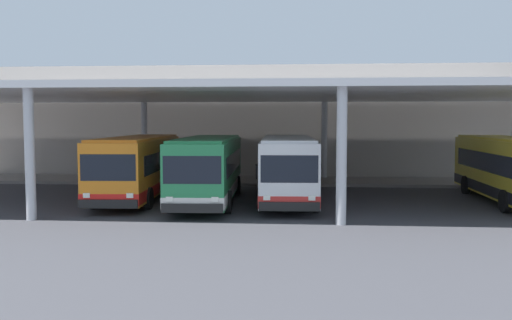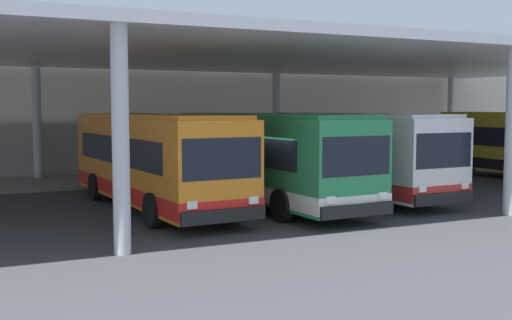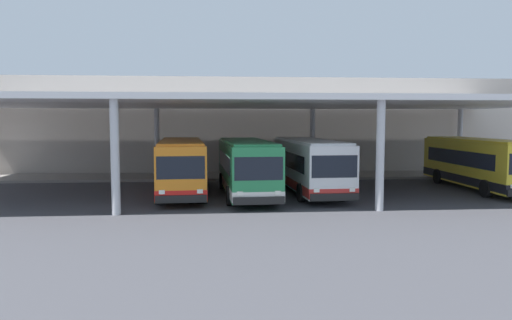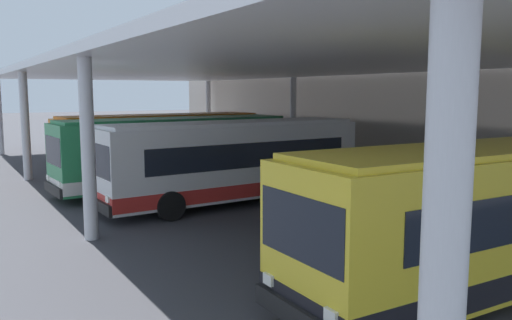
% 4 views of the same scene
% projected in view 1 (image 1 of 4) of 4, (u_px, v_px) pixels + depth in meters
% --- Properties ---
extents(ground_plane, '(200.00, 200.00, 0.00)m').
position_uv_depth(ground_plane, '(195.00, 212.00, 23.95)').
color(ground_plane, '#3D3D42').
extents(platform_kerb, '(42.00, 4.50, 0.18)m').
position_uv_depth(platform_kerb, '(230.00, 181.00, 35.62)').
color(platform_kerb, gray).
rests_on(platform_kerb, ground).
extents(station_building_facade, '(48.00, 1.60, 7.83)m').
position_uv_depth(station_building_facade, '(236.00, 122.00, 38.58)').
color(station_building_facade, '#ADA399').
rests_on(station_building_facade, ground).
extents(canopy_shelter, '(40.00, 17.00, 5.55)m').
position_uv_depth(canopy_shelter, '(214.00, 96.00, 29.04)').
color(canopy_shelter, silver).
rests_on(canopy_shelter, ground).
extents(bus_nearest_bay, '(3.19, 10.67, 3.17)m').
position_uv_depth(bus_nearest_bay, '(138.00, 167.00, 27.66)').
color(bus_nearest_bay, orange).
rests_on(bus_nearest_bay, ground).
extents(bus_second_bay, '(3.07, 10.64, 3.17)m').
position_uv_depth(bus_second_bay, '(208.00, 169.00, 26.56)').
color(bus_second_bay, '#28844C').
rests_on(bus_second_bay, ground).
extents(bus_middle_bay, '(3.04, 10.63, 3.17)m').
position_uv_depth(bus_middle_bay, '(287.00, 168.00, 26.98)').
color(bus_middle_bay, white).
rests_on(bus_middle_bay, ground).
extents(bus_far_bay, '(2.87, 10.58, 3.17)m').
position_uv_depth(bus_far_bay, '(509.00, 168.00, 26.60)').
color(bus_far_bay, yellow).
rests_on(bus_far_bay, ground).
extents(bench_waiting, '(1.80, 0.45, 0.92)m').
position_uv_depth(bench_waiting, '(224.00, 172.00, 35.68)').
color(bench_waiting, brown).
rests_on(bench_waiting, platform_kerb).
extents(trash_bin, '(0.52, 0.52, 0.98)m').
position_uv_depth(trash_bin, '(259.00, 172.00, 35.61)').
color(trash_bin, '#33383D').
rests_on(trash_bin, platform_kerb).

